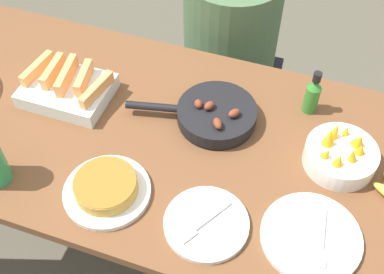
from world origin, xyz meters
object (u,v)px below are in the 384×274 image
skillet (215,114)px  empty_plate_near_front (311,237)px  empty_plate_far_left (206,224)px  fruit_bowl_mango (340,155)px  person_figure (228,70)px  melon_tray (68,88)px  hot_sauce_bottle (313,94)px  frittata_plate_center (106,188)px

skillet → empty_plate_near_front: (0.35, -0.30, -0.02)m
empty_plate_far_left → fruit_bowl_mango: size_ratio=1.09×
skillet → person_figure: bearing=-92.2°
empty_plate_near_front → fruit_bowl_mango: size_ratio=1.27×
melon_tray → skillet: size_ratio=0.68×
melon_tray → hot_sauce_bottle: bearing=14.6°
frittata_plate_center → hot_sauce_bottle: (0.46, 0.49, 0.04)m
person_figure → frittata_plate_center: bearing=-96.1°
empty_plate_far_left → melon_tray: bearing=151.7°
fruit_bowl_mango → hot_sauce_bottle: 0.21m
empty_plate_near_front → person_figure: (-0.45, 0.84, -0.30)m
melon_tray → fruit_bowl_mango: size_ratio=1.33×
frittata_plate_center → hot_sauce_bottle: size_ratio=1.55×
empty_plate_far_left → hot_sauce_bottle: (0.17, 0.49, 0.06)m
fruit_bowl_mango → hot_sauce_bottle: bearing=123.0°
melon_tray → frittata_plate_center: bearing=-47.0°
skillet → frittata_plate_center: skillet is taller
melon_tray → empty_plate_near_front: bearing=-16.9°
skillet → frittata_plate_center: (-0.19, -0.35, -0.00)m
melon_tray → empty_plate_far_left: bearing=-28.3°
skillet → melon_tray: bearing=-6.4°
frittata_plate_center → fruit_bowl_mango: size_ratio=1.17×
melon_tray → hot_sauce_bottle: (0.73, 0.19, 0.03)m
melon_tray → fruit_bowl_mango: fruit_bowl_mango is taller
skillet → person_figure: (-0.10, 0.54, -0.32)m
skillet → frittata_plate_center: size_ratio=1.66×
hot_sauce_bottle → melon_tray: bearing=-165.4°
melon_tray → empty_plate_far_left: melon_tray is taller
frittata_plate_center → empty_plate_far_left: frittata_plate_center is taller
person_figure → fruit_bowl_mango: bearing=-50.5°
skillet → fruit_bowl_mango: fruit_bowl_mango is taller
skillet → fruit_bowl_mango: bearing=161.6°
melon_tray → hot_sauce_bottle: hot_sauce_bottle is taller
empty_plate_near_front → empty_plate_far_left: 0.27m
frittata_plate_center → skillet: bearing=60.7°
empty_plate_near_front → person_figure: size_ratio=0.22×
melon_tray → empty_plate_near_front: melon_tray is taller
frittata_plate_center → person_figure: 0.95m
hot_sauce_bottle → empty_plate_near_front: bearing=-78.9°
skillet → empty_plate_near_front: skillet is taller
frittata_plate_center → fruit_bowl_mango: 0.65m
melon_tray → person_figure: size_ratio=0.23×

